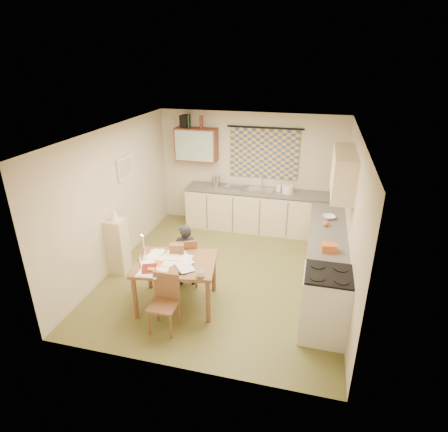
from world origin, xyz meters
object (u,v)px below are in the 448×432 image
(chair_far, at_px, (185,270))
(person, at_px, (186,255))
(counter_back, at_px, (262,211))
(stove, at_px, (325,305))
(counter_right, at_px, (325,262))
(dining_table, at_px, (177,283))
(shelf_stand, at_px, (118,246))

(chair_far, xyz_separation_m, person, (0.03, 0.00, 0.28))
(counter_back, xyz_separation_m, stove, (1.36, -3.12, 0.04))
(counter_back, height_order, counter_right, same)
(chair_far, bearing_deg, dining_table, 72.17)
(counter_right, height_order, stove, stove)
(counter_right, height_order, shelf_stand, shelf_stand)
(chair_far, bearing_deg, counter_right, 167.84)
(counter_right, distance_m, person, 2.30)
(stove, xyz_separation_m, shelf_stand, (-3.54, 0.81, 0.01))
(shelf_stand, bearing_deg, chair_far, -4.34)
(stove, bearing_deg, counter_right, 90.00)
(stove, xyz_separation_m, chair_far, (-2.27, 0.71, -0.22))
(stove, bearing_deg, chair_far, 162.63)
(counter_back, xyz_separation_m, dining_table, (-0.84, -2.97, -0.07))
(counter_right, xyz_separation_m, dining_table, (-2.20, -1.07, -0.07))
(stove, relative_size, chair_far, 1.12)
(chair_far, distance_m, shelf_stand, 1.30)
(counter_back, bearing_deg, counter_right, -54.31)
(counter_back, bearing_deg, dining_table, -105.77)
(counter_right, xyz_separation_m, stove, (0.00, -1.23, 0.04))
(counter_back, distance_m, chair_far, 2.58)
(counter_back, bearing_deg, shelf_stand, -133.27)
(stove, height_order, shelf_stand, shelf_stand)
(counter_right, relative_size, chair_far, 3.34)
(counter_back, distance_m, person, 2.57)
(counter_back, bearing_deg, chair_far, -110.64)
(chair_far, bearing_deg, person, 159.55)
(person, height_order, shelf_stand, person)
(stove, relative_size, person, 0.90)
(counter_right, relative_size, stove, 2.97)
(shelf_stand, bearing_deg, stove, -12.83)
(counter_right, relative_size, person, 2.66)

